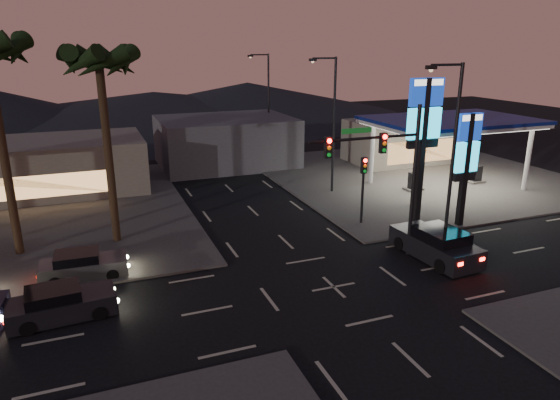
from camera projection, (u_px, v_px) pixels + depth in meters
name	position (u px, v px, depth m)	size (l,w,h in m)	color
ground	(334.00, 287.00, 23.23)	(140.00, 140.00, 0.00)	black
corner_lot_ne	(415.00, 175.00, 42.98)	(24.00, 24.00, 0.12)	#47443F
gas_station	(451.00, 123.00, 37.93)	(12.20, 8.20, 5.47)	silver
convenience_store	(402.00, 141.00, 47.55)	(10.00, 6.00, 4.00)	#726B5B
pylon_sign_tall	(424.00, 123.00, 29.16)	(2.20, 0.35, 9.00)	black
pylon_sign_short	(467.00, 153.00, 29.65)	(1.60, 0.35, 7.00)	black
traffic_signal_mast	(386.00, 162.00, 24.74)	(6.10, 0.39, 8.00)	black
pedestal_signal	(363.00, 179.00, 30.47)	(0.32, 0.39, 4.30)	black
streetlight_near	(450.00, 152.00, 24.77)	(2.14, 0.25, 10.00)	black
streetlight_mid	(332.00, 118.00, 36.34)	(2.14, 0.25, 10.00)	black
streetlight_far	(267.00, 99.00, 48.79)	(2.14, 0.25, 10.00)	black
palm_a	(100.00, 72.00, 25.76)	(4.41, 4.41, 10.86)	black
building_far_west	(33.00, 168.00, 37.37)	(16.00, 8.00, 4.00)	#726B5B
building_far_mid	(226.00, 141.00, 46.40)	(12.00, 9.00, 4.40)	#4C4C51
hill_right	(248.00, 98.00, 81.07)	(50.00, 50.00, 5.00)	black
hill_center	(154.00, 105.00, 76.02)	(60.00, 60.00, 4.00)	black
car_lane_a_front	(60.00, 304.00, 20.40)	(4.38, 2.08, 1.39)	black
car_lane_b_front	(83.00, 266.00, 24.00)	(4.17, 1.88, 1.34)	#4E4E50
suv_station	(436.00, 244.00, 26.15)	(2.48, 5.23, 1.70)	black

